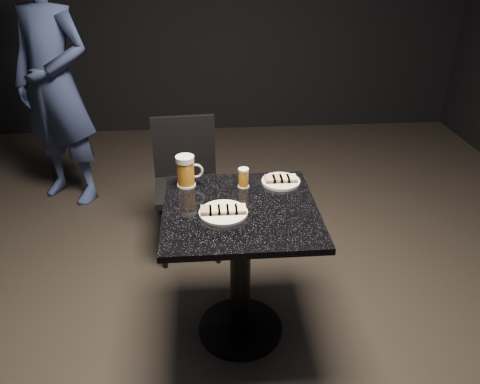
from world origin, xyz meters
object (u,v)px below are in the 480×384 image
at_px(plate_large, 223,213).
at_px(table, 240,251).
at_px(chair, 186,178).
at_px(plate_small, 281,182).
at_px(patron, 54,84).
at_px(beer_mug, 186,171).
at_px(beer_tumbler, 244,178).

height_order(plate_large, table, plate_large).
distance_m(plate_large, chair, 0.93).
relative_size(plate_small, chair, 0.22).
distance_m(patron, table, 2.03).
height_order(table, beer_mug, beer_mug).
bearing_deg(plate_large, beer_mug, 120.22).
distance_m(patron, chair, 1.28).
relative_size(beer_mug, chair, 0.18).
relative_size(beer_tumbler, chair, 0.11).
relative_size(plate_large, chair, 0.25).
xyz_separation_m(plate_large, beer_mug, (-0.17, 0.29, 0.07)).
bearing_deg(plate_large, patron, 124.80).
height_order(table, beer_tumbler, beer_tumbler).
relative_size(plate_small, patron, 0.11).
distance_m(patron, beer_tumbler, 1.86).
height_order(plate_small, beer_tumbler, beer_tumbler).
distance_m(plate_small, patron, 1.98).
bearing_deg(plate_small, patron, 136.66).
bearing_deg(beer_tumbler, plate_small, 8.07).
xyz_separation_m(plate_small, beer_tumbler, (-0.19, -0.03, 0.04)).
relative_size(patron, beer_tumbler, 18.41).
relative_size(patron, beer_mug, 11.42).
relative_size(plate_large, patron, 0.12).
distance_m(plate_small, beer_tumbler, 0.20).
distance_m(plate_small, beer_mug, 0.47).
relative_size(plate_large, beer_tumbler, 2.20).
bearing_deg(beer_mug, patron, 125.71).
xyz_separation_m(beer_mug, beer_tumbler, (0.28, -0.03, -0.03)).
bearing_deg(beer_tumbler, beer_mug, 173.05).
distance_m(table, beer_tumbler, 0.35).
bearing_deg(plate_small, table, -134.08).
bearing_deg(chair, beer_mug, -87.03).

